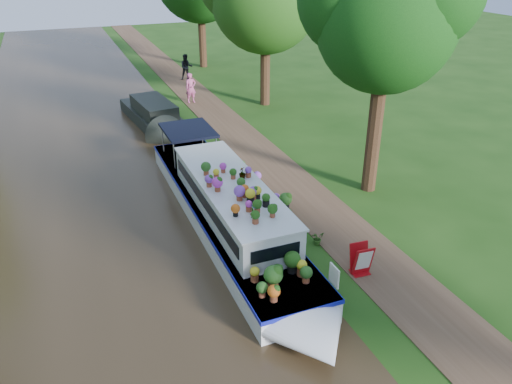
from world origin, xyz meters
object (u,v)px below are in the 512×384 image
(plant_boat, at_px, (232,211))
(second_boat, at_px, (154,115))
(sandwich_board, at_px, (361,261))
(pedestrian_pink, at_px, (191,88))
(pedestrian_dark, at_px, (186,67))

(plant_boat, xyz_separation_m, second_boat, (-0.09, 11.90, -0.32))
(sandwich_board, height_order, pedestrian_pink, pedestrian_pink)
(second_boat, xyz_separation_m, pedestrian_pink, (2.87, 3.17, 0.37))
(second_boat, height_order, pedestrian_dark, pedestrian_dark)
(second_boat, height_order, sandwich_board, second_boat)
(plant_boat, bearing_deg, pedestrian_pink, 79.57)
(second_boat, distance_m, sandwich_board, 15.65)
(plant_boat, bearing_deg, pedestrian_dark, 79.07)
(plant_boat, relative_size, pedestrian_pink, 7.72)
(plant_boat, distance_m, second_boat, 11.91)
(pedestrian_dark, bearing_deg, pedestrian_pink, -94.53)
(second_boat, relative_size, pedestrian_pink, 3.98)
(second_boat, xyz_separation_m, sandwich_board, (2.79, -15.40, -0.09))
(pedestrian_pink, bearing_deg, pedestrian_dark, 72.68)
(second_boat, bearing_deg, plant_boat, -95.80)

